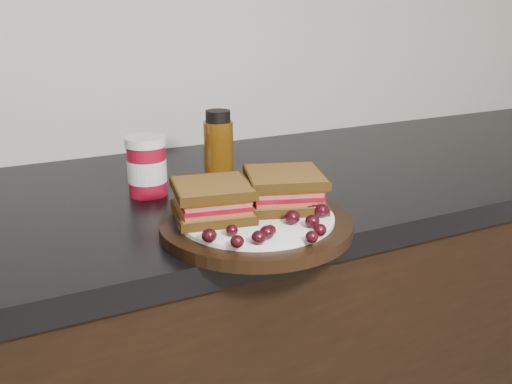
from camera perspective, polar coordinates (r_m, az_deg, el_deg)
countertop at (r=1.00m, az=-12.12°, el=-1.61°), size 3.98×0.60×0.04m
plate at (r=0.83m, az=0.00°, el=-3.34°), size 0.28×0.28×0.02m
sandwich_left at (r=0.82m, az=-4.37°, el=-0.80°), size 0.13×0.13×0.05m
sandwich_right at (r=0.86m, az=2.88°, el=0.30°), size 0.14×0.14×0.05m
grape_0 at (r=0.73m, az=-4.71°, el=-4.36°), size 0.02×0.02×0.02m
grape_1 at (r=0.75m, az=-2.42°, el=-3.84°), size 0.02×0.02×0.02m
grape_2 at (r=0.72m, az=-1.90°, el=-4.96°), size 0.02×0.02×0.02m
grape_3 at (r=0.73m, az=0.27°, el=-4.56°), size 0.02×0.02×0.02m
grape_4 at (r=0.74m, az=1.09°, el=-4.05°), size 0.02×0.02×0.02m
grape_5 at (r=0.75m, az=1.42°, el=-3.86°), size 0.02×0.02×0.02m
grape_6 at (r=0.73m, az=5.59°, el=-4.49°), size 0.02×0.02×0.02m
grape_7 at (r=0.76m, az=6.41°, el=-3.78°), size 0.02×0.02×0.02m
grape_8 at (r=0.78m, az=5.66°, el=-2.92°), size 0.02×0.02×0.02m
grape_9 at (r=0.79m, az=3.66°, el=-2.54°), size 0.02×0.02×0.02m
grape_10 at (r=0.82m, az=6.59°, el=-1.83°), size 0.02×0.02×0.02m
grape_11 at (r=0.83m, az=5.37°, el=-1.69°), size 0.02×0.02×0.02m
grape_12 at (r=0.83m, az=5.77°, el=-1.66°), size 0.02×0.02×0.02m
grape_13 at (r=0.87m, az=5.03°, el=-0.56°), size 0.02×0.02×0.02m
grape_14 at (r=0.88m, az=3.60°, el=-0.49°), size 0.02×0.02×0.02m
grape_15 at (r=0.87m, az=1.66°, el=-0.62°), size 0.02×0.02×0.02m
grape_16 at (r=0.86m, az=-3.90°, el=-1.09°), size 0.02×0.02×0.01m
grape_17 at (r=0.84m, az=-4.97°, el=-1.21°), size 0.02×0.02×0.02m
grape_18 at (r=0.81m, az=-5.92°, el=-2.14°), size 0.02×0.02×0.02m
grape_19 at (r=0.82m, az=-6.21°, el=-2.06°), size 0.02×0.02×0.02m
grape_20 at (r=0.79m, az=-3.91°, el=-2.80°), size 0.02×0.02×0.02m
grape_21 at (r=0.79m, az=-3.42°, el=-2.85°), size 0.02×0.02×0.01m
grape_22 at (r=0.82m, az=-4.24°, el=-1.97°), size 0.02×0.02×0.01m
grape_23 at (r=0.81m, az=-6.56°, el=-2.23°), size 0.02×0.02×0.02m
grape_24 at (r=0.80m, az=-4.80°, el=-2.38°), size 0.02×0.02×0.02m
condiment_jar at (r=0.99m, az=-10.86°, el=2.56°), size 0.08×0.08×0.10m
oil_bottle at (r=0.99m, az=-3.75°, el=4.12°), size 0.06×0.06×0.14m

